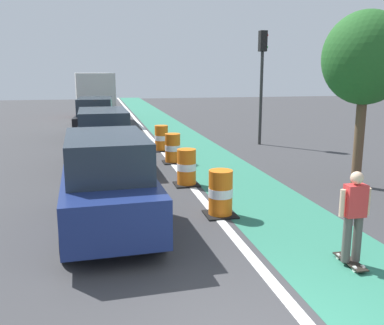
{
  "coord_description": "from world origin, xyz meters",
  "views": [
    {
      "loc": [
        -1.73,
        -4.24,
        3.33
      ],
      "look_at": [
        0.53,
        5.96,
        1.1
      ],
      "focal_mm": 40.0,
      "sensor_mm": 36.0,
      "label": 1
    }
  ],
  "objects_px": {
    "traffic_barrel_back": "(173,149)",
    "traffic_barrel_far": "(161,138)",
    "delivery_truck_down_block": "(93,94)",
    "street_tree_sidewalk": "(366,59)",
    "parked_suv_second": "(104,139)",
    "traffic_light_corner": "(262,68)",
    "skateboarder_on_lane": "(354,216)",
    "traffic_barrel_front": "(221,194)",
    "parked_suv_third": "(96,118)",
    "traffic_barrel_mid": "(187,168)",
    "parked_suv_nearest": "(108,182)"
  },
  "relations": [
    {
      "from": "traffic_barrel_far",
      "to": "traffic_light_corner",
      "type": "bearing_deg",
      "value": 8.1
    },
    {
      "from": "traffic_barrel_front",
      "to": "street_tree_sidewalk",
      "type": "distance_m",
      "value": 5.86
    },
    {
      "from": "traffic_barrel_mid",
      "to": "traffic_barrel_back",
      "type": "bearing_deg",
      "value": 87.32
    },
    {
      "from": "parked_suv_nearest",
      "to": "parked_suv_third",
      "type": "distance_m",
      "value": 13.08
    },
    {
      "from": "parked_suv_nearest",
      "to": "traffic_barrel_far",
      "type": "distance_m",
      "value": 9.25
    },
    {
      "from": "traffic_light_corner",
      "to": "street_tree_sidewalk",
      "type": "relative_size",
      "value": 1.02
    },
    {
      "from": "skateboarder_on_lane",
      "to": "parked_suv_nearest",
      "type": "height_order",
      "value": "parked_suv_nearest"
    },
    {
      "from": "delivery_truck_down_block",
      "to": "traffic_light_corner",
      "type": "relative_size",
      "value": 1.51
    },
    {
      "from": "traffic_barrel_back",
      "to": "traffic_barrel_far",
      "type": "relative_size",
      "value": 1.0
    },
    {
      "from": "parked_suv_second",
      "to": "traffic_barrel_front",
      "type": "bearing_deg",
      "value": -66.24
    },
    {
      "from": "traffic_light_corner",
      "to": "traffic_barrel_back",
      "type": "bearing_deg",
      "value": -145.78
    },
    {
      "from": "traffic_barrel_back",
      "to": "street_tree_sidewalk",
      "type": "height_order",
      "value": "street_tree_sidewalk"
    },
    {
      "from": "traffic_barrel_far",
      "to": "traffic_light_corner",
      "type": "relative_size",
      "value": 0.21
    },
    {
      "from": "parked_suv_third",
      "to": "traffic_barrel_mid",
      "type": "relative_size",
      "value": 4.31
    },
    {
      "from": "parked_suv_third",
      "to": "delivery_truck_down_block",
      "type": "relative_size",
      "value": 0.61
    },
    {
      "from": "skateboarder_on_lane",
      "to": "traffic_light_corner",
      "type": "bearing_deg",
      "value": 75.79
    },
    {
      "from": "traffic_barrel_far",
      "to": "street_tree_sidewalk",
      "type": "relative_size",
      "value": 0.22
    },
    {
      "from": "skateboarder_on_lane",
      "to": "traffic_barrel_mid",
      "type": "relative_size",
      "value": 1.55
    },
    {
      "from": "parked_suv_second",
      "to": "street_tree_sidewalk",
      "type": "distance_m",
      "value": 8.7
    },
    {
      "from": "skateboarder_on_lane",
      "to": "traffic_barrel_front",
      "type": "height_order",
      "value": "skateboarder_on_lane"
    },
    {
      "from": "parked_suv_second",
      "to": "traffic_barrel_far",
      "type": "height_order",
      "value": "parked_suv_second"
    },
    {
      "from": "parked_suv_third",
      "to": "parked_suv_second",
      "type": "bearing_deg",
      "value": -87.76
    },
    {
      "from": "parked_suv_nearest",
      "to": "traffic_barrel_mid",
      "type": "relative_size",
      "value": 4.28
    },
    {
      "from": "skateboarder_on_lane",
      "to": "traffic_barrel_front",
      "type": "distance_m",
      "value": 3.41
    },
    {
      "from": "skateboarder_on_lane",
      "to": "street_tree_sidewalk",
      "type": "distance_m",
      "value": 6.32
    },
    {
      "from": "parked_suv_second",
      "to": "parked_suv_third",
      "type": "bearing_deg",
      "value": 92.24
    },
    {
      "from": "parked_suv_nearest",
      "to": "delivery_truck_down_block",
      "type": "bearing_deg",
      "value": 90.92
    },
    {
      "from": "traffic_barrel_far",
      "to": "traffic_barrel_back",
      "type": "bearing_deg",
      "value": -88.95
    },
    {
      "from": "traffic_barrel_front",
      "to": "traffic_barrel_back",
      "type": "height_order",
      "value": "same"
    },
    {
      "from": "parked_suv_nearest",
      "to": "traffic_barrel_front",
      "type": "relative_size",
      "value": 4.28
    },
    {
      "from": "parked_suv_second",
      "to": "parked_suv_third",
      "type": "height_order",
      "value": "same"
    },
    {
      "from": "parked_suv_second",
      "to": "traffic_light_corner",
      "type": "distance_m",
      "value": 8.34
    },
    {
      "from": "parked_suv_second",
      "to": "traffic_barrel_front",
      "type": "height_order",
      "value": "parked_suv_second"
    },
    {
      "from": "skateboarder_on_lane",
      "to": "street_tree_sidewalk",
      "type": "bearing_deg",
      "value": 56.13
    },
    {
      "from": "skateboarder_on_lane",
      "to": "traffic_light_corner",
      "type": "distance_m",
      "value": 12.99
    },
    {
      "from": "parked_suv_third",
      "to": "delivery_truck_down_block",
      "type": "height_order",
      "value": "delivery_truck_down_block"
    },
    {
      "from": "traffic_barrel_front",
      "to": "parked_suv_third",
      "type": "bearing_deg",
      "value": 102.43
    },
    {
      "from": "parked_suv_third",
      "to": "traffic_barrel_back",
      "type": "distance_m",
      "value": 7.25
    },
    {
      "from": "parked_suv_nearest",
      "to": "traffic_barrel_front",
      "type": "bearing_deg",
      "value": 6.27
    },
    {
      "from": "parked_suv_nearest",
      "to": "traffic_light_corner",
      "type": "bearing_deg",
      "value": 53.09
    },
    {
      "from": "traffic_barrel_front",
      "to": "traffic_barrel_far",
      "type": "xyz_separation_m",
      "value": [
        -0.11,
        8.62,
        0.0
      ]
    },
    {
      "from": "parked_suv_second",
      "to": "traffic_barrel_back",
      "type": "xyz_separation_m",
      "value": [
        2.48,
        0.33,
        -0.5
      ]
    },
    {
      "from": "parked_suv_nearest",
      "to": "traffic_barrel_far",
      "type": "relative_size",
      "value": 4.28
    },
    {
      "from": "parked_suv_third",
      "to": "traffic_barrel_mid",
      "type": "bearing_deg",
      "value": -75.3
    },
    {
      "from": "traffic_barrel_front",
      "to": "traffic_barrel_mid",
      "type": "distance_m",
      "value": 2.87
    },
    {
      "from": "delivery_truck_down_block",
      "to": "street_tree_sidewalk",
      "type": "bearing_deg",
      "value": -68.34
    },
    {
      "from": "traffic_barrel_front",
      "to": "traffic_light_corner",
      "type": "height_order",
      "value": "traffic_light_corner"
    },
    {
      "from": "traffic_barrel_mid",
      "to": "traffic_barrel_front",
      "type": "bearing_deg",
      "value": -85.71
    },
    {
      "from": "traffic_barrel_front",
      "to": "delivery_truck_down_block",
      "type": "distance_m",
      "value": 21.0
    },
    {
      "from": "traffic_barrel_back",
      "to": "traffic_light_corner",
      "type": "distance_m",
      "value": 6.38
    }
  ]
}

